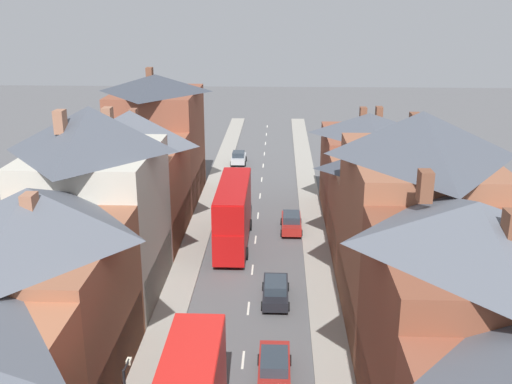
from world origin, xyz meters
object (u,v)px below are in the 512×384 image
at_px(double_decker_bus_lead, 233,213).
at_px(car_near_silver, 274,367).
at_px(car_parked_left_a, 276,290).
at_px(car_parked_right_a, 291,222).
at_px(car_near_blue, 239,158).

relative_size(double_decker_bus_lead, car_near_silver, 2.37).
bearing_deg(car_parked_left_a, car_parked_right_a, 84.31).
bearing_deg(double_decker_bus_lead, car_near_blue, 92.86).
xyz_separation_m(double_decker_bus_lead, car_near_silver, (3.61, -18.80, -1.99)).
relative_size(double_decker_bus_lead, car_near_blue, 2.82).
bearing_deg(car_near_blue, car_near_silver, -83.74).
relative_size(car_near_blue, car_near_silver, 0.84).
height_order(car_near_silver, car_parked_left_a, car_near_silver).
height_order(car_near_blue, car_near_silver, car_near_silver).
relative_size(car_near_blue, car_parked_left_a, 0.83).
distance_m(double_decker_bus_lead, car_near_blue, 25.96).
xyz_separation_m(car_near_silver, car_parked_right_a, (1.30, 22.08, 0.02)).
height_order(car_near_silver, car_parked_right_a, car_parked_right_a).
relative_size(double_decker_bus_lead, car_parked_left_a, 2.35).
relative_size(car_near_silver, car_parked_left_a, 0.99).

